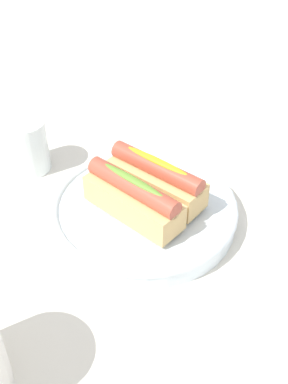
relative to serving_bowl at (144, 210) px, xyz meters
name	(u,v)px	position (x,y,z in m)	size (l,w,h in m)	color
ground_plane	(145,210)	(0.01, -0.02, -0.02)	(2.40, 2.40, 0.00)	silver
serving_bowl	(144,210)	(0.00, 0.00, 0.00)	(0.27, 0.27, 0.03)	silver
hotdog_front	(156,179)	(-0.01, -0.03, 0.04)	(0.16, 0.09, 0.06)	#DBB270
hotdog_back	(131,197)	(0.01, 0.03, 0.04)	(0.16, 0.10, 0.06)	#DBB270
water_glass	(28,147)	(0.22, -0.05, 0.02)	(0.07, 0.07, 0.09)	white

